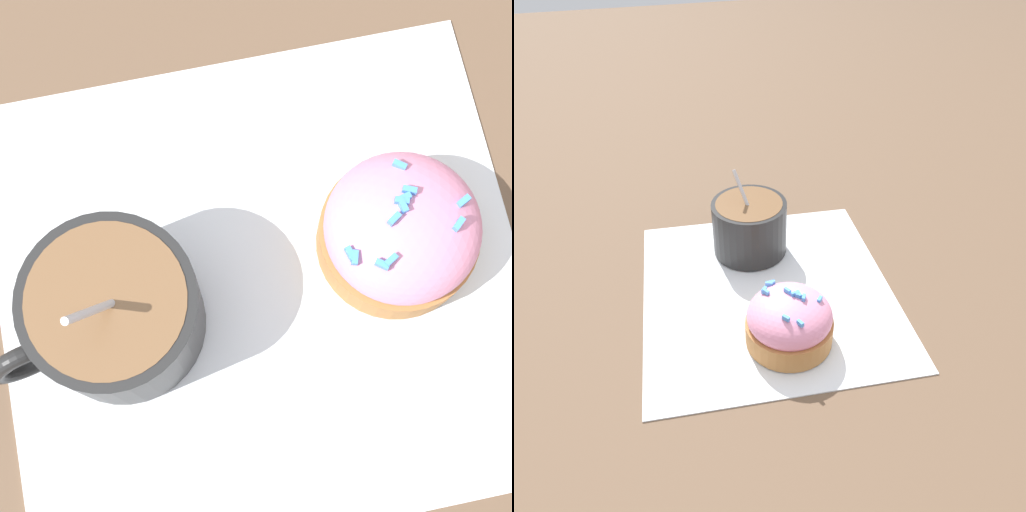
% 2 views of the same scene
% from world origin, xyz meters
% --- Properties ---
extents(ground_plane, '(3.00, 3.00, 0.00)m').
position_xyz_m(ground_plane, '(0.00, 0.00, 0.00)').
color(ground_plane, brown).
extents(paper_napkin, '(0.31, 0.29, 0.00)m').
position_xyz_m(paper_napkin, '(0.00, 0.00, 0.00)').
color(paper_napkin, white).
rests_on(paper_napkin, ground_plane).
extents(coffee_cup, '(0.11, 0.09, 0.10)m').
position_xyz_m(coffee_cup, '(-0.08, -0.00, 0.04)').
color(coffee_cup, black).
rests_on(coffee_cup, paper_napkin).
extents(frosted_pastry, '(0.09, 0.09, 0.06)m').
position_xyz_m(frosted_pastry, '(0.08, -0.00, 0.03)').
color(frosted_pastry, '#B2753D').
rests_on(frosted_pastry, paper_napkin).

